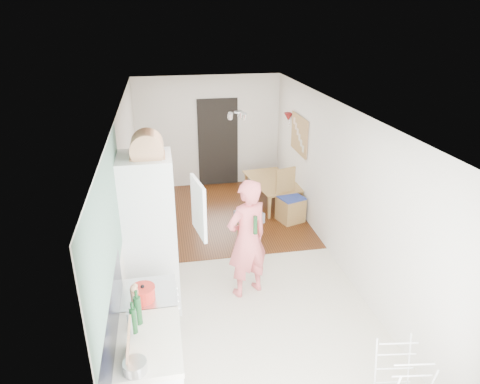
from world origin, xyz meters
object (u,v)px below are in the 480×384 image
object	(u,v)px
person	(247,229)
stool	(249,231)
drying_rack	(401,382)
dining_table	(273,193)
dining_chair	(291,197)

from	to	relation	value
person	stool	size ratio (longest dim) A/B	5.10
stool	drying_rack	distance (m)	3.77
person	drying_rack	world-z (taller)	person
dining_table	stool	world-z (taller)	dining_table
stool	drying_rack	xyz separation A→B (m)	(0.75, -3.69, 0.18)
person	dining_chair	bearing A→B (deg)	-144.27
dining_table	dining_chair	distance (m)	0.91
drying_rack	person	bearing A→B (deg)	124.23
dining_chair	drying_rack	size ratio (longest dim) A/B	1.34
dining_chair	stool	distance (m)	1.16
dining_chair	drying_rack	bearing A→B (deg)	-110.38
person	drying_rack	distance (m)	2.57
dining_chair	stool	xyz separation A→B (m)	(-0.93, -0.61, -0.31)
person	dining_chair	size ratio (longest dim) A/B	2.01
person	drying_rack	bearing A→B (deg)	93.32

